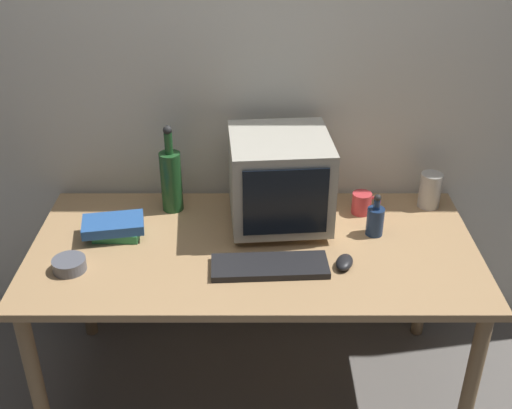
% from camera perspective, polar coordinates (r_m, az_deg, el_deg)
% --- Properties ---
extents(ground_plane, '(6.00, 6.00, 0.00)m').
position_cam_1_polar(ground_plane, '(2.91, 0.00, -15.84)').
color(ground_plane, slate).
extents(back_wall, '(4.00, 0.08, 2.50)m').
position_cam_1_polar(back_wall, '(2.64, 0.04, 11.51)').
color(back_wall, silver).
rests_on(back_wall, ground).
extents(desk, '(1.70, 0.82, 0.73)m').
position_cam_1_polar(desk, '(2.48, 0.00, -5.20)').
color(desk, tan).
rests_on(desk, ground).
extents(crt_monitor, '(0.41, 0.42, 0.37)m').
position_cam_1_polar(crt_monitor, '(2.49, 2.33, 2.21)').
color(crt_monitor, '#B2AD9E').
rests_on(crt_monitor, desk).
extents(keyboard, '(0.43, 0.17, 0.02)m').
position_cam_1_polar(keyboard, '(2.30, 1.44, -5.53)').
color(keyboard, black).
rests_on(keyboard, desk).
extents(computer_mouse, '(0.09, 0.11, 0.04)m').
position_cam_1_polar(computer_mouse, '(2.33, 8.09, -5.15)').
color(computer_mouse, black).
rests_on(computer_mouse, desk).
extents(bottle_tall, '(0.09, 0.09, 0.37)m').
position_cam_1_polar(bottle_tall, '(2.63, -7.37, 2.31)').
color(bottle_tall, '#1E4C23').
rests_on(bottle_tall, desk).
extents(bottle_short, '(0.07, 0.07, 0.18)m').
position_cam_1_polar(bottle_short, '(2.51, 10.80, -1.37)').
color(bottle_short, navy).
rests_on(bottle_short, desk).
extents(book_stack, '(0.25, 0.18, 0.07)m').
position_cam_1_polar(book_stack, '(2.53, -12.30, -1.97)').
color(book_stack, '#33894C').
rests_on(book_stack, desk).
extents(mug, '(0.12, 0.08, 0.09)m').
position_cam_1_polar(mug, '(2.66, 9.68, 0.11)').
color(mug, '#CC383D').
rests_on(mug, desk).
extents(cd_spindle, '(0.12, 0.12, 0.04)m').
position_cam_1_polar(cd_spindle, '(2.39, -16.13, -5.14)').
color(cd_spindle, '#595B66').
rests_on(cd_spindle, desk).
extents(metal_canister, '(0.09, 0.09, 0.15)m').
position_cam_1_polar(metal_canister, '(2.75, 15.49, 1.20)').
color(metal_canister, '#B7B2A8').
rests_on(metal_canister, desk).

